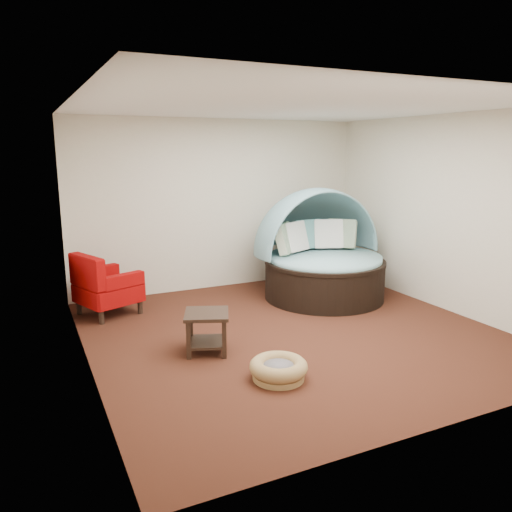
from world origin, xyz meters
name	(u,v)px	position (x,y,z in m)	size (l,w,h in m)	color
floor	(293,332)	(0.00, 0.00, 0.00)	(5.00, 5.00, 0.00)	#411D12
wall_back	(220,205)	(0.00, 2.50, 1.40)	(5.00, 5.00, 0.00)	beige
wall_front	(453,267)	(0.00, -2.50, 1.40)	(5.00, 5.00, 0.00)	beige
wall_left	(81,240)	(-2.50, 0.00, 1.40)	(5.00, 5.00, 0.00)	beige
wall_right	(446,214)	(2.50, 0.00, 1.40)	(5.00, 5.00, 0.00)	beige
ceiling	(297,106)	(0.00, 0.00, 2.80)	(5.00, 5.00, 0.00)	white
canopy_daybed	(321,247)	(1.21, 1.25, 0.80)	(2.03, 1.89, 1.73)	black
pet_basket	(279,369)	(-0.79, -1.10, 0.11)	(0.68, 0.68, 0.21)	brown
red_armchair	(105,287)	(-2.05, 1.76, 0.41)	(0.99, 0.99, 0.90)	black
side_table	(207,326)	(-1.21, -0.11, 0.31)	(0.65, 0.65, 0.48)	black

